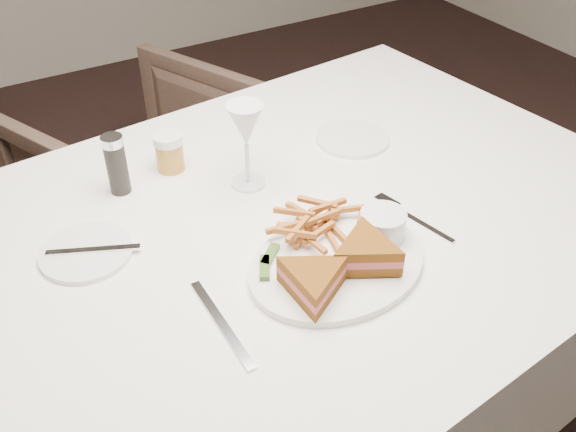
# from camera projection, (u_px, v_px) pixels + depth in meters

# --- Properties ---
(ground) EXTENTS (5.00, 5.00, 0.00)m
(ground) POSITION_uv_depth(u_px,v_px,m) (323.00, 420.00, 1.72)
(ground) COLOR black
(ground) RESTS_ON ground
(table) EXTENTS (1.56, 1.12, 0.75)m
(table) POSITION_uv_depth(u_px,v_px,m) (276.00, 357.00, 1.41)
(table) COLOR white
(table) RESTS_ON ground
(chair_far) EXTENTS (0.84, 0.82, 0.67)m
(chair_far) POSITION_uv_depth(u_px,v_px,m) (152.00, 173.00, 2.06)
(chair_far) COLOR brown
(chair_far) RESTS_ON ground
(table_setting) EXTENTS (0.78, 0.60, 0.18)m
(table_setting) POSITION_uv_depth(u_px,v_px,m) (297.00, 220.00, 1.13)
(table_setting) COLOR white
(table_setting) RESTS_ON table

